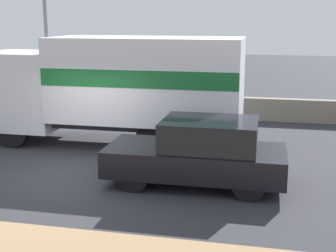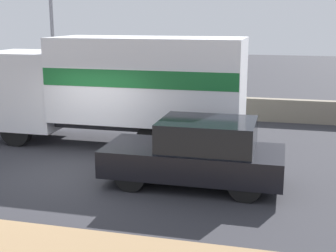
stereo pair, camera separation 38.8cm
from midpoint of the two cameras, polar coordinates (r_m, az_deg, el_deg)
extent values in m
plane|color=#2D2D33|center=(11.95, -10.52, -5.70)|extent=(80.00, 80.00, 0.00)
cube|color=gray|center=(18.61, -1.10, 2.63)|extent=(60.00, 0.35, 0.85)
cylinder|color=slate|center=(18.73, -13.30, 10.59)|extent=(0.14, 0.14, 6.20)
cube|color=silver|center=(15.35, -15.85, 4.36)|extent=(2.27, 2.16, 2.34)
cube|color=#2D2D33|center=(14.00, -1.57, 0.30)|extent=(5.56, 1.27, 0.25)
cube|color=white|center=(13.76, -1.60, 5.73)|extent=(5.56, 2.30, 2.42)
cube|color=#19662D|center=(13.75, -1.61, 6.31)|extent=(5.53, 2.32, 0.48)
cylinder|color=black|center=(14.79, -17.31, -0.49)|extent=(0.97, 0.28, 0.97)
cylinder|color=black|center=(16.32, -14.03, 0.96)|extent=(0.97, 0.28, 0.97)
cylinder|color=black|center=(12.86, 3.91, -1.90)|extent=(0.97, 0.28, 0.97)
cylinder|color=black|center=(14.60, 5.19, -0.11)|extent=(0.97, 0.28, 0.97)
cylinder|color=black|center=(13.09, -0.88, -1.60)|extent=(0.97, 0.28, 0.97)
cylinder|color=black|center=(14.80, 0.94, 0.13)|extent=(0.97, 0.28, 0.97)
cube|color=black|center=(10.85, 4.09, -4.23)|extent=(4.11, 1.78, 0.62)
cube|color=black|center=(10.63, 5.88, -1.05)|extent=(2.13, 1.64, 0.67)
cylinder|color=black|center=(10.50, -3.58, -6.09)|extent=(0.72, 0.20, 0.72)
cylinder|color=black|center=(11.90, -1.32, -3.73)|extent=(0.72, 0.20, 0.72)
cylinder|color=black|center=(10.06, 10.49, -7.16)|extent=(0.72, 0.20, 0.72)
cylinder|color=black|center=(11.52, 11.02, -4.56)|extent=(0.72, 0.20, 0.72)
camera|label=1|loc=(0.19, -89.10, 0.21)|focal=50.00mm
camera|label=2|loc=(0.19, 90.90, -0.21)|focal=50.00mm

